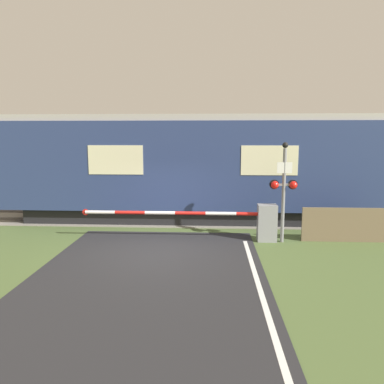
% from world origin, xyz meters
% --- Properties ---
extents(ground_plane, '(80.00, 80.00, 0.00)m').
position_xyz_m(ground_plane, '(0.00, 0.00, 0.00)').
color(ground_plane, '#4C6033').
extents(track_bed, '(36.00, 3.20, 0.13)m').
position_xyz_m(track_bed, '(0.00, 4.26, 0.02)').
color(track_bed, gray).
rests_on(track_bed, ground_plane).
extents(train, '(19.97, 3.16, 4.12)m').
position_xyz_m(train, '(3.53, 4.26, 2.11)').
color(train, black).
rests_on(train, ground_plane).
extents(crossing_barrier, '(6.29, 0.44, 1.18)m').
position_xyz_m(crossing_barrier, '(2.73, 1.14, 0.65)').
color(crossing_barrier, gray).
rests_on(crossing_barrier, ground_plane).
extents(signal_post, '(0.87, 0.26, 3.15)m').
position_xyz_m(signal_post, '(3.75, 1.04, 1.80)').
color(signal_post, gray).
rests_on(signal_post, ground_plane).
extents(roadside_fence, '(2.83, 0.06, 1.10)m').
position_xyz_m(roadside_fence, '(5.81, 1.18, 0.55)').
color(roadside_fence, '#726047').
rests_on(roadside_fence, ground_plane).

